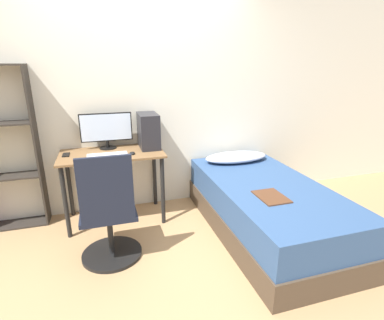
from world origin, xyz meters
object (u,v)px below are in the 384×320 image
object	(u,v)px
pc_tower	(148,131)
bed	(266,208)
monitor	(106,129)
office_chair	(109,221)
keyboard	(107,155)

from	to	relation	value
pc_tower	bed	bearing A→B (deg)	-37.59
bed	monitor	size ratio (longest dim) A/B	3.67
office_chair	bed	size ratio (longest dim) A/B	0.50
office_chair	pc_tower	world-z (taller)	pc_tower
office_chair	monitor	size ratio (longest dim) A/B	1.84
office_chair	keyboard	distance (m)	0.75
monitor	pc_tower	size ratio (longest dim) A/B	1.45
office_chair	pc_tower	distance (m)	1.14
office_chair	keyboard	size ratio (longest dim) A/B	2.54
bed	keyboard	size ratio (longest dim) A/B	5.07
monitor	keyboard	world-z (taller)	monitor
monitor	keyboard	distance (m)	0.37
monitor	pc_tower	xyz separation A→B (m)	(0.44, -0.10, -0.03)
bed	keyboard	distance (m)	1.71
monitor	office_chair	bearing A→B (deg)	-93.60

